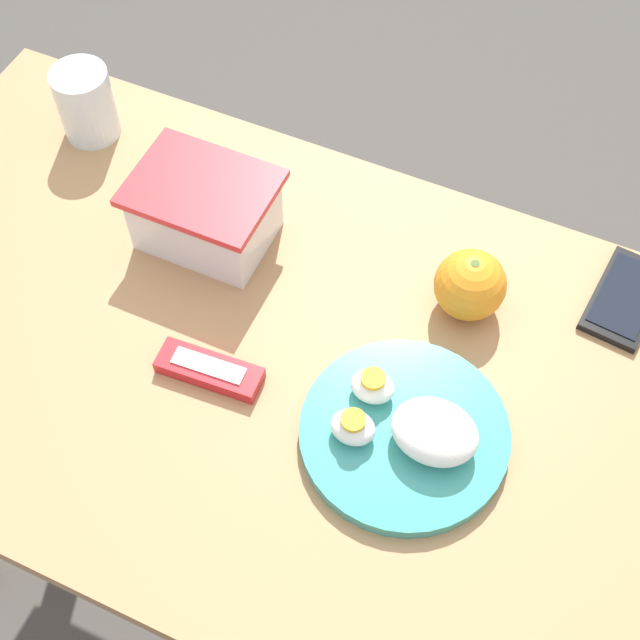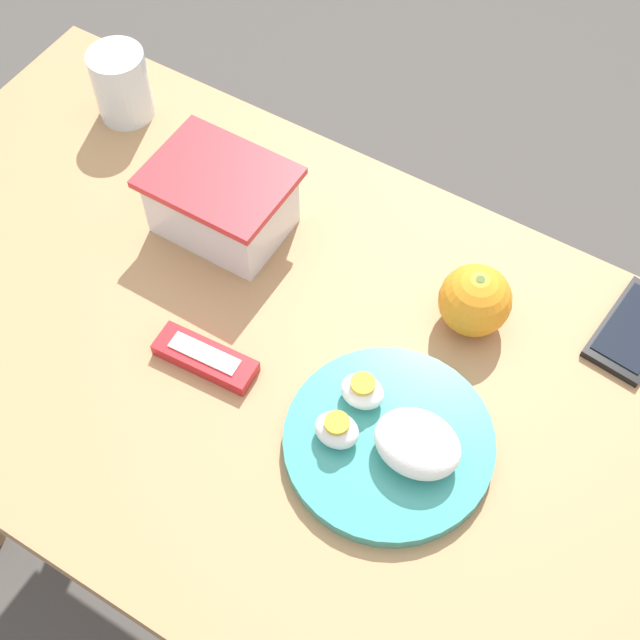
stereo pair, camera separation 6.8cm
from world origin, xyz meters
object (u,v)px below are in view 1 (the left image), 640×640
(cell_phone, at_px, (625,298))
(orange_fruit, at_px, (470,285))
(food_container, at_px, (206,214))
(candy_bar, at_px, (209,370))
(rice_plate, at_px, (407,431))
(drinking_glass, at_px, (86,103))

(cell_phone, bearing_deg, orange_fruit, -153.65)
(orange_fruit, relative_size, cell_phone, 0.60)
(food_container, bearing_deg, candy_bar, -61.54)
(rice_plate, bearing_deg, orange_fruit, 89.64)
(orange_fruit, distance_m, candy_bar, 0.32)
(cell_phone, relative_size, drinking_glass, 1.38)
(rice_plate, xyz_separation_m, cell_phone, (0.17, 0.28, -0.01))
(candy_bar, bearing_deg, drinking_glass, 140.14)
(food_container, distance_m, cell_phone, 0.52)
(orange_fruit, distance_m, cell_phone, 0.19)
(food_container, height_order, orange_fruit, food_container)
(candy_bar, bearing_deg, food_container, 118.46)
(rice_plate, distance_m, cell_phone, 0.33)
(food_container, bearing_deg, orange_fruit, 5.64)
(food_container, xyz_separation_m, cell_phone, (0.50, 0.12, -0.04))
(orange_fruit, bearing_deg, food_container, -174.36)
(food_container, relative_size, drinking_glass, 1.68)
(food_container, xyz_separation_m, candy_bar, (0.10, -0.18, -0.03))
(cell_phone, height_order, drinking_glass, drinking_glass)
(cell_phone, bearing_deg, rice_plate, -121.96)
(food_container, relative_size, orange_fruit, 2.01)
(orange_fruit, height_order, rice_plate, orange_fruit)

